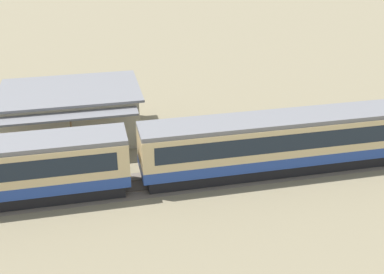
# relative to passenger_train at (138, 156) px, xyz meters

# --- Properties ---
(ground_plane) EXTENTS (600.00, 600.00, 0.00)m
(ground_plane) POSITION_rel_passenger_train_xyz_m (15.43, 0.36, -2.38)
(ground_plane) COLOR #7A7056
(passenger_train) EXTENTS (81.36, 3.20, 4.29)m
(passenger_train) POSITION_rel_passenger_train_xyz_m (0.00, 0.00, 0.00)
(passenger_train) COLOR #234293
(passenger_train) RESTS_ON ground_plane
(railway_track) EXTENTS (136.59, 3.60, 0.04)m
(railway_track) POSITION_rel_passenger_train_xyz_m (-4.18, 0.00, -2.37)
(railway_track) COLOR #665B51
(railway_track) RESTS_ON ground_plane
(station_building) EXTENTS (11.36, 9.05, 4.21)m
(station_building) POSITION_rel_passenger_train_xyz_m (-4.36, 9.38, -0.24)
(station_building) COLOR #BCB293
(station_building) RESTS_ON ground_plane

